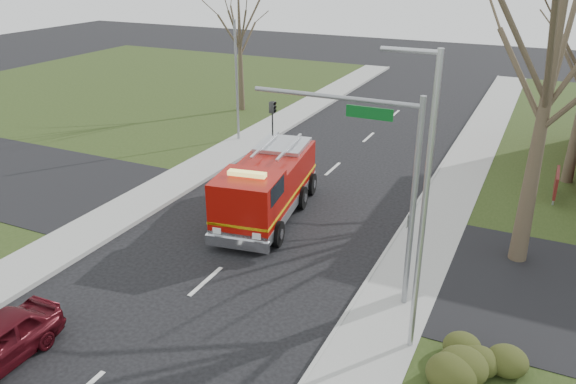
% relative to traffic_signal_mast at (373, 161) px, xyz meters
% --- Properties ---
extents(ground, '(120.00, 120.00, 0.00)m').
position_rel_traffic_signal_mast_xyz_m(ground, '(-5.21, -1.50, -4.71)').
color(ground, black).
rests_on(ground, ground).
extents(sidewalk_right, '(2.40, 80.00, 0.15)m').
position_rel_traffic_signal_mast_xyz_m(sidewalk_right, '(0.99, -1.50, -4.63)').
color(sidewalk_right, gray).
rests_on(sidewalk_right, ground).
extents(sidewalk_left, '(2.40, 80.00, 0.15)m').
position_rel_traffic_signal_mast_xyz_m(sidewalk_left, '(-11.41, -1.50, -4.63)').
color(sidewalk_left, gray).
rests_on(sidewalk_left, ground).
extents(health_center_sign, '(0.12, 2.00, 1.40)m').
position_rel_traffic_signal_mast_xyz_m(health_center_sign, '(5.29, 11.00, -3.83)').
color(health_center_sign, '#561714').
rests_on(health_center_sign, ground).
extents(hedge_corner, '(2.80, 2.00, 0.90)m').
position_rel_traffic_signal_mast_xyz_m(hedge_corner, '(3.79, -2.50, -4.13)').
color(hedge_corner, '#293312').
rests_on(hedge_corner, lawn_right).
extents(bare_tree_near, '(6.00, 6.00, 12.00)m').
position_rel_traffic_signal_mast_xyz_m(bare_tree_near, '(4.29, 4.50, 2.71)').
color(bare_tree_near, '#3F3425').
rests_on(bare_tree_near, ground).
extents(bare_tree_left, '(4.50, 4.50, 9.00)m').
position_rel_traffic_signal_mast_xyz_m(bare_tree_left, '(-15.21, 18.50, 0.86)').
color(bare_tree_left, '#3F3425').
rests_on(bare_tree_left, ground).
extents(traffic_signal_mast, '(5.29, 0.18, 6.80)m').
position_rel_traffic_signal_mast_xyz_m(traffic_signal_mast, '(0.00, 0.00, 0.00)').
color(traffic_signal_mast, gray).
rests_on(traffic_signal_mast, ground).
extents(streetlight_pole, '(1.48, 0.16, 8.40)m').
position_rel_traffic_signal_mast_xyz_m(streetlight_pole, '(1.93, -2.00, -0.16)').
color(streetlight_pole, '#B7BABF').
rests_on(streetlight_pole, ground).
extents(utility_pole_far, '(0.14, 0.14, 7.00)m').
position_rel_traffic_signal_mast_xyz_m(utility_pole_far, '(-12.01, 12.50, -1.21)').
color(utility_pole_far, gray).
rests_on(utility_pole_far, ground).
extents(fire_engine, '(3.64, 7.43, 2.87)m').
position_rel_traffic_signal_mast_xyz_m(fire_engine, '(-5.68, 3.98, -3.41)').
color(fire_engine, '#910C06').
rests_on(fire_engine, ground).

